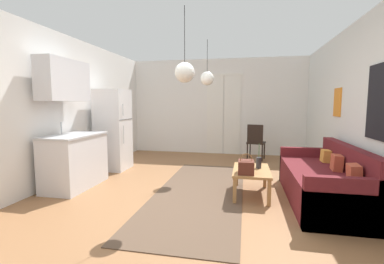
% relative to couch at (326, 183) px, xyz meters
% --- Properties ---
extents(ground_plane, '(5.34, 8.37, 0.10)m').
position_rel_couch_xyz_m(ground_plane, '(-1.94, -0.48, -0.33)').
color(ground_plane, '#8E603D').
extents(wall_back, '(4.94, 0.13, 2.62)m').
position_rel_couch_xyz_m(wall_back, '(-1.93, 3.45, 1.02)').
color(wall_back, white).
rests_on(wall_back, ground_plane).
extents(wall_left, '(0.12, 7.97, 2.62)m').
position_rel_couch_xyz_m(wall_left, '(-4.36, -0.48, 1.03)').
color(wall_left, white).
rests_on(wall_left, ground_plane).
extents(area_rug, '(1.33, 3.56, 0.01)m').
position_rel_couch_xyz_m(area_rug, '(-1.83, 0.03, -0.27)').
color(area_rug, brown).
rests_on(area_rug, ground_plane).
extents(couch, '(0.86, 2.04, 0.81)m').
position_rel_couch_xyz_m(couch, '(0.00, 0.00, 0.00)').
color(couch, '#5B191E').
rests_on(couch, ground_plane).
extents(coffee_table, '(0.54, 0.90, 0.40)m').
position_rel_couch_xyz_m(coffee_table, '(-1.04, 0.09, 0.07)').
color(coffee_table, '#A87542').
rests_on(coffee_table, ground_plane).
extents(bamboo_vase, '(0.08, 0.08, 0.39)m').
position_rel_couch_xyz_m(bamboo_vase, '(-0.93, 0.18, 0.21)').
color(bamboo_vase, '#2D2D33').
rests_on(bamboo_vase, coffee_table).
extents(handbag, '(0.22, 0.26, 0.29)m').
position_rel_couch_xyz_m(handbag, '(-1.12, -0.18, 0.22)').
color(handbag, '#512319').
rests_on(handbag, coffee_table).
extents(refrigerator, '(0.63, 0.63, 1.69)m').
position_rel_couch_xyz_m(refrigerator, '(-3.89, 1.18, 0.57)').
color(refrigerator, white).
rests_on(refrigerator, ground_plane).
extents(kitchen_counter, '(0.61, 1.12, 2.11)m').
position_rel_couch_xyz_m(kitchen_counter, '(-3.96, -0.09, 0.53)').
color(kitchen_counter, silver).
rests_on(kitchen_counter, ground_plane).
extents(accent_chair, '(0.50, 0.48, 0.89)m').
position_rel_couch_xyz_m(accent_chair, '(-0.88, 2.70, 0.21)').
color(accent_chair, black).
rests_on(accent_chair, ground_plane).
extents(pendant_lamp_near, '(0.26, 0.26, 0.96)m').
position_rel_couch_xyz_m(pendant_lamp_near, '(-1.92, -0.59, 1.52)').
color(pendant_lamp_near, black).
extents(pendant_lamp_far, '(0.27, 0.27, 0.87)m').
position_rel_couch_xyz_m(pendant_lamp_far, '(-1.89, 1.22, 1.61)').
color(pendant_lamp_far, black).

